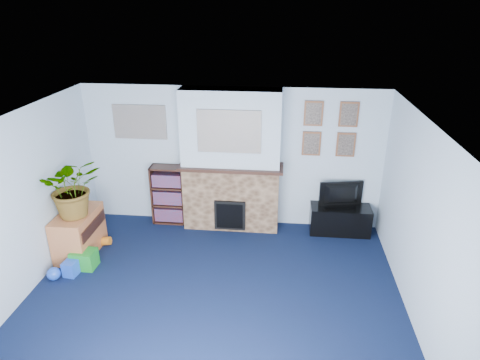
# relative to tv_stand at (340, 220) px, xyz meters

# --- Properties ---
(floor) EXTENTS (5.00, 4.50, 0.01)m
(floor) POSITION_rel_tv_stand_xyz_m (-1.85, -2.03, -0.23)
(floor) COLOR #0E1735
(floor) RESTS_ON ground
(ceiling) EXTENTS (5.00, 4.50, 0.01)m
(ceiling) POSITION_rel_tv_stand_xyz_m (-1.85, -2.03, 2.17)
(ceiling) COLOR white
(ceiling) RESTS_ON wall_back
(wall_back) EXTENTS (5.00, 0.04, 2.40)m
(wall_back) POSITION_rel_tv_stand_xyz_m (-1.85, 0.22, 0.97)
(wall_back) COLOR silver
(wall_back) RESTS_ON ground
(wall_left) EXTENTS (0.04, 4.50, 2.40)m
(wall_left) POSITION_rel_tv_stand_xyz_m (-4.35, -2.03, 0.97)
(wall_left) COLOR silver
(wall_left) RESTS_ON ground
(wall_right) EXTENTS (0.04, 4.50, 2.40)m
(wall_right) POSITION_rel_tv_stand_xyz_m (0.65, -2.03, 0.97)
(wall_right) COLOR silver
(wall_right) RESTS_ON ground
(chimney_breast) EXTENTS (1.72, 0.50, 2.40)m
(chimney_breast) POSITION_rel_tv_stand_xyz_m (-1.85, 0.02, 0.96)
(chimney_breast) COLOR brown
(chimney_breast) RESTS_ON ground
(collage_main) EXTENTS (1.00, 0.03, 0.68)m
(collage_main) POSITION_rel_tv_stand_xyz_m (-1.85, -0.19, 1.55)
(collage_main) COLOR gray
(collage_main) RESTS_ON chimney_breast
(collage_left) EXTENTS (0.90, 0.03, 0.58)m
(collage_left) POSITION_rel_tv_stand_xyz_m (-3.40, 0.21, 1.55)
(collage_left) COLOR gray
(collage_left) RESTS_ON wall_back
(portrait_tl) EXTENTS (0.30, 0.03, 0.40)m
(portrait_tl) POSITION_rel_tv_stand_xyz_m (-0.55, 0.20, 1.77)
(portrait_tl) COLOR brown
(portrait_tl) RESTS_ON wall_back
(portrait_tr) EXTENTS (0.30, 0.03, 0.40)m
(portrait_tr) POSITION_rel_tv_stand_xyz_m (0.00, 0.20, 1.77)
(portrait_tr) COLOR brown
(portrait_tr) RESTS_ON wall_back
(portrait_bl) EXTENTS (0.30, 0.03, 0.40)m
(portrait_bl) POSITION_rel_tv_stand_xyz_m (-0.55, 0.20, 1.27)
(portrait_bl) COLOR brown
(portrait_bl) RESTS_ON wall_back
(portrait_br) EXTENTS (0.30, 0.03, 0.40)m
(portrait_br) POSITION_rel_tv_stand_xyz_m (0.00, 0.20, 1.27)
(portrait_br) COLOR brown
(portrait_br) RESTS_ON wall_back
(tv_stand) EXTENTS (1.00, 0.42, 0.47)m
(tv_stand) POSITION_rel_tv_stand_xyz_m (0.00, 0.00, 0.00)
(tv_stand) COLOR black
(tv_stand) RESTS_ON ground
(television) EXTENTS (0.74, 0.24, 0.42)m
(television) POSITION_rel_tv_stand_xyz_m (0.00, 0.02, 0.46)
(television) COLOR black
(television) RESTS_ON tv_stand
(bookshelf) EXTENTS (0.58, 0.28, 1.05)m
(bookshelf) POSITION_rel_tv_stand_xyz_m (-2.95, 0.08, 0.28)
(bookshelf) COLOR #321A12
(bookshelf) RESTS_ON ground
(sideboard) EXTENTS (0.49, 0.89, 0.69)m
(sideboard) POSITION_rel_tv_stand_xyz_m (-4.09, -1.06, 0.12)
(sideboard) COLOR #BD6A3C
(sideboard) RESTS_ON ground
(potted_plant) EXTENTS (1.07, 1.03, 0.92)m
(potted_plant) POSITION_rel_tv_stand_xyz_m (-4.04, -1.11, 0.92)
(potted_plant) COLOR #26661E
(potted_plant) RESTS_ON sideboard
(mantel_clock) EXTENTS (0.09, 0.06, 0.13)m
(mantel_clock) POSITION_rel_tv_stand_xyz_m (-1.91, -0.03, 1.00)
(mantel_clock) COLOR gold
(mantel_clock) RESTS_ON chimney_breast
(mantel_candle) EXTENTS (0.05, 0.05, 0.16)m
(mantel_candle) POSITION_rel_tv_stand_xyz_m (-1.61, -0.03, 1.01)
(mantel_candle) COLOR #B2BFC6
(mantel_candle) RESTS_ON chimney_breast
(mantel_teddy) EXTENTS (0.14, 0.14, 0.14)m
(mantel_teddy) POSITION_rel_tv_stand_xyz_m (-2.33, -0.03, 0.99)
(mantel_teddy) COLOR gray
(mantel_teddy) RESTS_ON chimney_breast
(mantel_can) EXTENTS (0.06, 0.06, 0.11)m
(mantel_can) POSITION_rel_tv_stand_xyz_m (-1.08, -0.03, 0.99)
(mantel_can) COLOR blue
(mantel_can) RESTS_ON chimney_breast
(green_crate) EXTENTS (0.35, 0.28, 0.27)m
(green_crate) POSITION_rel_tv_stand_xyz_m (-3.86, -1.44, -0.09)
(green_crate) COLOR #198C26
(green_crate) RESTS_ON ground
(toy_ball) EXTENTS (0.19, 0.19, 0.19)m
(toy_ball) POSITION_rel_tv_stand_xyz_m (-4.16, -1.78, -0.14)
(toy_ball) COLOR blue
(toy_ball) RESTS_ON ground
(toy_block) EXTENTS (0.20, 0.20, 0.22)m
(toy_block) POSITION_rel_tv_stand_xyz_m (-3.97, -1.66, -0.12)
(toy_block) COLOR blue
(toy_block) RESTS_ON ground
(toy_tube) EXTENTS (0.31, 0.14, 0.18)m
(toy_tube) POSITION_rel_tv_stand_xyz_m (-3.85, -0.83, -0.16)
(toy_tube) COLOR orange
(toy_tube) RESTS_ON ground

